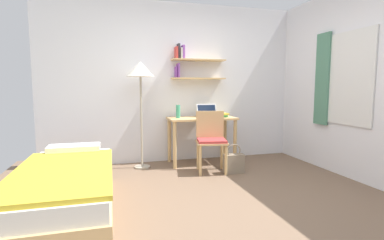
{
  "coord_description": "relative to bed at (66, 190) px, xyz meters",
  "views": [
    {
      "loc": [
        -1.1,
        -2.81,
        1.23
      ],
      "look_at": [
        -0.19,
        0.51,
        0.85
      ],
      "focal_mm": 27.58,
      "sensor_mm": 36.0,
      "label": 1
    }
  ],
  "objects": [
    {
      "name": "wall_back",
      "position": [
        1.55,
        1.83,
        1.07
      ],
      "size": [
        4.4,
        0.27,
        2.6
      ],
      "color": "white",
      "rests_on": "ground_plane"
    },
    {
      "name": "handbag",
      "position": [
        2.13,
        0.85,
        -0.09
      ],
      "size": [
        0.29,
        0.13,
        0.42
      ],
      "color": "gray",
      "rests_on": "ground_plane"
    },
    {
      "name": "book_stack",
      "position": [
        2.19,
        1.51,
        0.54
      ],
      "size": [
        0.18,
        0.25,
        0.06
      ],
      "color": "#4CA856",
      "rests_on": "desk"
    },
    {
      "name": "standing_lamp",
      "position": [
        0.88,
        1.48,
        1.18
      ],
      "size": [
        0.41,
        0.41,
        1.61
      ],
      "color": "#B2A893",
      "rests_on": "ground_plane"
    },
    {
      "name": "desk_chair",
      "position": [
        1.84,
        1.03,
        0.25
      ],
      "size": [
        0.5,
        0.47,
        0.88
      ],
      "color": "tan",
      "rests_on": "ground_plane"
    },
    {
      "name": "laptop",
      "position": [
        1.96,
        1.54,
        0.56
      ],
      "size": [
        0.34,
        0.23,
        0.21
      ],
      "color": "#B7BABF",
      "rests_on": "desk"
    },
    {
      "name": "water_bottle",
      "position": [
        1.46,
        1.51,
        0.61
      ],
      "size": [
        0.07,
        0.07,
        0.21
      ],
      "primitive_type": "cylinder",
      "color": "#42A87F",
      "rests_on": "desk"
    },
    {
      "name": "ground_plane",
      "position": [
        1.54,
        -0.19,
        -0.24
      ],
      "size": [
        5.28,
        5.28,
        0.0
      ],
      "primitive_type": "plane",
      "color": "brown"
    },
    {
      "name": "desk",
      "position": [
        1.85,
        1.51,
        0.36
      ],
      "size": [
        1.08,
        0.52,
        0.75
      ],
      "color": "tan",
      "rests_on": "ground_plane"
    },
    {
      "name": "bed",
      "position": [
        0.0,
        0.0,
        0.0
      ],
      "size": [
        0.87,
        1.96,
        0.54
      ],
      "color": "tan",
      "rests_on": "ground_plane"
    },
    {
      "name": "wall_right",
      "position": [
        3.56,
        -0.15,
        1.06
      ],
      "size": [
        0.1,
        4.4,
        2.6
      ],
      "color": "white",
      "rests_on": "ground_plane"
    }
  ]
}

